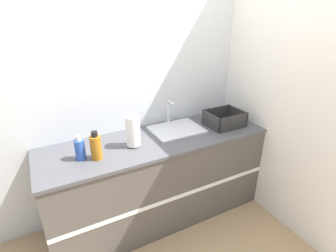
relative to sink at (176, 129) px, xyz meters
The scene contains 9 objects.
ground_plane 1.03m from the sink, 121.63° to the right, with size 12.00×12.00×0.00m, color tan.
wall_back 0.54m from the sink, 131.53° to the left, with size 4.51×0.06×2.60m.
wall_right 0.93m from the sink, ahead, with size 0.06×2.65×2.60m.
counter_cabinet 0.53m from the sink, 162.85° to the right, with size 2.14×0.68×0.89m.
sink is the anchor object (origin of this frame).
paper_towel_roll 0.52m from the sink, 167.49° to the right, with size 0.12×0.12×0.28m.
dish_rack 0.52m from the sink, 13.39° to the right, with size 0.36×0.30×0.15m.
bottle_amber 0.85m from the sink, 168.43° to the right, with size 0.09×0.09×0.24m.
bottle_blue 0.95m from the sink, behind, with size 0.08×0.08×0.21m.
Camera 1 is at (-0.92, -1.65, 2.00)m, focal length 28.00 mm.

